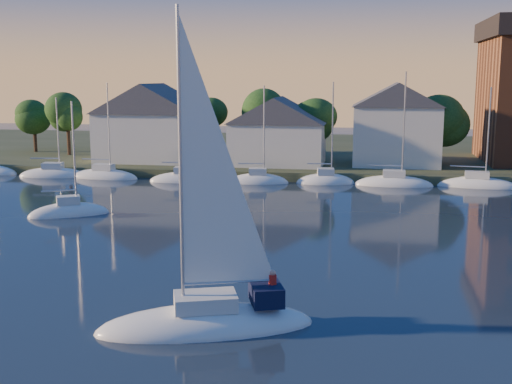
% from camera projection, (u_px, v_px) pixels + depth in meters
% --- Properties ---
extents(shoreline_land, '(160.00, 50.00, 2.00)m').
position_uv_depth(shoreline_land, '(335.00, 156.00, 94.40)').
color(shoreline_land, '#303A22').
rests_on(shoreline_land, ground).
extents(wooden_dock, '(120.00, 3.00, 1.00)m').
position_uv_depth(wooden_dock, '(324.00, 180.00, 72.09)').
color(wooden_dock, brown).
rests_on(wooden_dock, ground).
extents(clubhouse_west, '(13.65, 9.45, 9.64)m').
position_uv_depth(clubhouse_west, '(153.00, 121.00, 80.56)').
color(clubhouse_west, silver).
rests_on(clubhouse_west, shoreline_land).
extents(clubhouse_centre, '(11.55, 8.40, 8.08)m').
position_uv_depth(clubhouse_centre, '(278.00, 130.00, 77.04)').
color(clubhouse_centre, silver).
rests_on(clubhouse_centre, shoreline_land).
extents(clubhouse_east, '(10.50, 8.40, 9.80)m').
position_uv_depth(clubhouse_east, '(396.00, 123.00, 76.48)').
color(clubhouse_east, silver).
rests_on(clubhouse_east, shoreline_land).
extents(tree_line, '(93.40, 5.40, 8.90)m').
position_uv_depth(tree_line, '(347.00, 111.00, 81.16)').
color(tree_line, '#3B281A').
rests_on(tree_line, shoreline_land).
extents(moored_fleet, '(95.50, 2.40, 12.05)m').
position_uv_depth(moored_fleet, '(360.00, 184.00, 68.49)').
color(moored_fleet, white).
rests_on(moored_fleet, ground).
extents(hero_sailboat, '(10.57, 6.38, 15.47)m').
position_uv_depth(hero_sailboat, '(209.00, 315.00, 29.33)').
color(hero_sailboat, white).
rests_on(hero_sailboat, ground).
extents(drifting_sailboat_left, '(6.81, 5.18, 10.55)m').
position_uv_depth(drifting_sailboat_left, '(69.00, 214.00, 53.52)').
color(drifting_sailboat_left, white).
rests_on(drifting_sailboat_left, ground).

